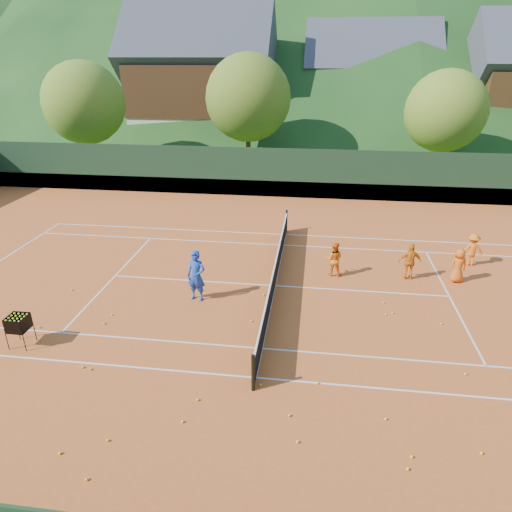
# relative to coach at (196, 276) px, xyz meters

# --- Properties ---
(ground) EXTENTS (400.00, 400.00, 0.00)m
(ground) POSITION_rel_coach_xyz_m (2.66, 1.42, -0.96)
(ground) COLOR #2C4B17
(ground) RESTS_ON ground
(clay_court) EXTENTS (40.00, 24.00, 0.02)m
(clay_court) POSITION_rel_coach_xyz_m (2.66, 1.42, -0.95)
(clay_court) COLOR #BE531E
(clay_court) RESTS_ON ground
(coach) EXTENTS (0.75, 0.56, 1.87)m
(coach) POSITION_rel_coach_xyz_m (0.00, 0.00, 0.00)
(coach) COLOR #1A40AD
(coach) RESTS_ON clay_court
(student_a) EXTENTS (0.71, 0.58, 1.39)m
(student_a) POSITION_rel_coach_xyz_m (4.88, 2.66, -0.24)
(student_a) COLOR orange
(student_a) RESTS_ON clay_court
(student_b) EXTENTS (0.88, 0.40, 1.47)m
(student_b) POSITION_rel_coach_xyz_m (7.80, 2.71, -0.20)
(student_b) COLOR orange
(student_b) RESTS_ON clay_court
(student_c) EXTENTS (0.74, 0.57, 1.36)m
(student_c) POSITION_rel_coach_xyz_m (9.60, 2.71, -0.26)
(student_c) COLOR orange
(student_c) RESTS_ON clay_court
(student_d) EXTENTS (0.91, 0.54, 1.38)m
(student_d) POSITION_rel_coach_xyz_m (10.57, 4.39, -0.24)
(student_d) COLOR orange
(student_d) RESTS_ON clay_court
(tennis_ball_0) EXTENTS (0.07, 0.07, 0.07)m
(tennis_ball_0) POSITION_rel_coach_xyz_m (8.31, -0.62, -0.90)
(tennis_ball_0) COLOR #D5E926
(tennis_ball_0) RESTS_ON clay_court
(tennis_ball_1) EXTENTS (0.07, 0.07, 0.07)m
(tennis_ball_1) POSITION_rel_coach_xyz_m (6.62, 0.57, -0.90)
(tennis_ball_1) COLOR #D5E926
(tennis_ball_1) RESTS_ON clay_court
(tennis_ball_3) EXTENTS (0.07, 0.07, 0.07)m
(tennis_ball_3) POSITION_rel_coach_xyz_m (4.34, -4.11, -0.90)
(tennis_ball_3) COLOR #D5E926
(tennis_ball_3) RESTS_ON clay_court
(tennis_ball_4) EXTENTS (0.07, 0.07, 0.07)m
(tennis_ball_4) POSITION_rel_coach_xyz_m (-2.59, -1.48, -0.90)
(tennis_ball_4) COLOR #D5E926
(tennis_ball_4) RESTS_ON clay_court
(tennis_ball_5) EXTENTS (0.07, 0.07, 0.07)m
(tennis_ball_5) POSITION_rel_coach_xyz_m (-4.84, 0.02, -0.90)
(tennis_ball_5) COLOR #D5E926
(tennis_ball_5) RESTS_ON clay_court
(tennis_ball_6) EXTENTS (0.07, 0.07, 0.07)m
(tennis_ball_6) POSITION_rel_coach_xyz_m (1.32, -5.16, -0.90)
(tennis_ball_6) COLOR #D5E926
(tennis_ball_6) RESTS_ON clay_court
(tennis_ball_7) EXTENTS (0.07, 0.07, 0.07)m
(tennis_ball_7) POSITION_rel_coach_xyz_m (6.59, -0.23, -0.90)
(tennis_ball_7) COLOR #D5E926
(tennis_ball_7) RESTS_ON clay_court
(tennis_ball_8) EXTENTS (0.07, 0.07, 0.07)m
(tennis_ball_8) POSITION_rel_coach_xyz_m (1.15, -5.95, -0.90)
(tennis_ball_8) COLOR #D5E926
(tennis_ball_8) RESTS_ON clay_court
(tennis_ball_9) EXTENTS (0.07, 0.07, 0.07)m
(tennis_ball_9) POSITION_rel_coach_xyz_m (-0.38, -6.73, -0.90)
(tennis_ball_9) COLOR #D5E926
(tennis_ball_9) RESTS_ON clay_court
(tennis_ball_10) EXTENTS (0.07, 0.07, 0.07)m
(tennis_ball_10) POSITION_rel_coach_xyz_m (-0.36, -7.79, -0.90)
(tennis_ball_10) COLOR #D5E926
(tennis_ball_10) RESTS_ON clay_court
(tennis_ball_11) EXTENTS (0.07, 0.07, 0.07)m
(tennis_ball_11) POSITION_rel_coach_xyz_m (-1.96, -4.35, -0.90)
(tennis_ball_11) COLOR #D5E926
(tennis_ball_11) RESTS_ON clay_court
(tennis_ball_12) EXTENTS (0.07, 0.07, 0.07)m
(tennis_ball_12) POSITION_rel_coach_xyz_m (5.97, -5.22, -0.90)
(tennis_ball_12) COLOR #D5E926
(tennis_ball_12) RESTS_ON clay_court
(tennis_ball_13) EXTENTS (0.07, 0.07, 0.07)m
(tennis_ball_13) POSITION_rel_coach_xyz_m (2.34, 0.57, -0.90)
(tennis_ball_13) COLOR #D5E926
(tennis_ball_13) RESTS_ON clay_court
(tennis_ball_14) EXTENTS (0.07, 0.07, 0.07)m
(tennis_ball_14) POSITION_rel_coach_xyz_m (-1.27, -7.22, -0.90)
(tennis_ball_14) COLOR #D5E926
(tennis_ball_14) RESTS_ON clay_court
(tennis_ball_15) EXTENTS (0.07, 0.07, 0.07)m
(tennis_ball_15) POSITION_rel_coach_xyz_m (6.40, -6.30, -0.90)
(tennis_ball_15) COLOR #D5E926
(tennis_ball_15) RESTS_ON clay_court
(tennis_ball_16) EXTENTS (0.07, 0.07, 0.07)m
(tennis_ball_16) POSITION_rel_coach_xyz_m (-4.58, -2.54, -0.90)
(tennis_ball_16) COLOR #D5E926
(tennis_ball_16) RESTS_ON clay_court
(tennis_ball_17) EXTENTS (0.07, 0.07, 0.07)m
(tennis_ball_17) POSITION_rel_coach_xyz_m (6.26, -6.64, -0.90)
(tennis_ball_17) COLOR #D5E926
(tennis_ball_17) RESTS_ON clay_court
(tennis_ball_18) EXTENTS (0.07, 0.07, 0.07)m
(tennis_ball_18) POSITION_rel_coach_xyz_m (2.83, -4.38, -0.90)
(tennis_ball_18) COLOR #D5E926
(tennis_ball_18) RESTS_ON clay_court
(tennis_ball_19) EXTENTS (0.07, 0.07, 0.07)m
(tennis_ball_19) POSITION_rel_coach_xyz_m (-2.61, -2.04, -0.90)
(tennis_ball_19) COLOR #D5E926
(tennis_ball_19) RESTS_ON clay_court
(tennis_ball_20) EXTENTS (0.07, 0.07, 0.07)m
(tennis_ball_20) POSITION_rel_coach_xyz_m (6.84, -0.10, -0.90)
(tennis_ball_20) COLOR #D5E926
(tennis_ball_20) RESTS_ON clay_court
(tennis_ball_22) EXTENTS (0.07, 0.07, 0.07)m
(tennis_ball_22) POSITION_rel_coach_xyz_m (7.94, -6.00, -0.90)
(tennis_ball_22) COLOR #D5E926
(tennis_ball_22) RESTS_ON clay_court
(tennis_ball_23) EXTENTS (0.07, 0.07, 0.07)m
(tennis_ball_23) POSITION_rel_coach_xyz_m (-2.21, -4.30, -0.90)
(tennis_ball_23) COLOR #D5E926
(tennis_ball_23) RESTS_ON clay_court
(tennis_ball_24) EXTENTS (0.07, 0.07, 0.07)m
(tennis_ball_24) POSITION_rel_coach_xyz_m (3.67, -5.40, -0.90)
(tennis_ball_24) COLOR #D5E926
(tennis_ball_24) RESTS_ON clay_court
(tennis_ball_26) EXTENTS (0.07, 0.07, 0.07)m
(tennis_ball_26) POSITION_rel_coach_xyz_m (2.14, -1.26, -0.90)
(tennis_ball_26) COLOR #D5E926
(tennis_ball_26) RESTS_ON clay_court
(tennis_ball_27) EXTENTS (0.07, 0.07, 0.07)m
(tennis_ball_27) POSITION_rel_coach_xyz_m (8.36, -3.19, -0.90)
(tennis_ball_27) COLOR #D5E926
(tennis_ball_27) RESTS_ON clay_court
(tennis_ball_29) EXTENTS (0.07, 0.07, 0.07)m
(tennis_ball_29) POSITION_rel_coach_xyz_m (3.91, -6.21, -0.90)
(tennis_ball_29) COLOR #D5E926
(tennis_ball_29) RESTS_ON clay_court
(court_lines) EXTENTS (23.83, 11.03, 0.00)m
(court_lines) POSITION_rel_coach_xyz_m (2.66, 1.42, -0.93)
(court_lines) COLOR white
(court_lines) RESTS_ON clay_court
(tennis_net) EXTENTS (0.10, 12.07, 1.10)m
(tennis_net) POSITION_rel_coach_xyz_m (2.66, 1.42, -0.44)
(tennis_net) COLOR black
(tennis_net) RESTS_ON clay_court
(perimeter_fence) EXTENTS (40.40, 24.24, 3.00)m
(perimeter_fence) POSITION_rel_coach_xyz_m (2.66, 1.42, 0.31)
(perimeter_fence) COLOR black
(perimeter_fence) RESTS_ON clay_court
(ball_hopper) EXTENTS (0.57, 0.57, 1.00)m
(ball_hopper) POSITION_rel_coach_xyz_m (-4.55, -3.47, -0.19)
(ball_hopper) COLOR black
(ball_hopper) RESTS_ON clay_court
(chalet_left) EXTENTS (13.80, 9.93, 12.92)m
(chalet_left) POSITION_rel_coach_xyz_m (-7.34, 31.42, 4.69)
(chalet_left) COLOR beige
(chalet_left) RESTS_ON ground
(chalet_mid) EXTENTS (12.65, 8.82, 11.45)m
(chalet_mid) POSITION_rel_coach_xyz_m (8.66, 35.42, 4.03)
(chalet_mid) COLOR beige
(chalet_mid) RESTS_ON ground
(tree_a) EXTENTS (6.00, 6.00, 7.88)m
(tree_a) POSITION_rel_coach_xyz_m (-13.34, 19.42, 3.91)
(tree_a) COLOR #3E2619
(tree_a) RESTS_ON ground
(tree_b) EXTENTS (6.40, 6.40, 8.40)m
(tree_b) POSITION_rel_coach_xyz_m (-1.34, 21.42, 4.24)
(tree_b) COLOR #432A1A
(tree_b) RESTS_ON ground
(tree_c) EXTENTS (5.60, 5.60, 7.35)m
(tree_c) POSITION_rel_coach_xyz_m (12.66, 20.42, 3.59)
(tree_c) COLOR #402819
(tree_c) RESTS_ON ground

